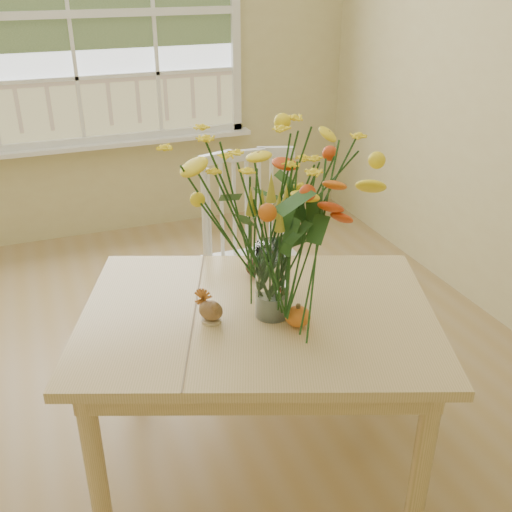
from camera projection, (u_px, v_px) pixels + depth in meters
name	position (u px, v px, depth m)	size (l,w,h in m)	color
floor	(164.00, 427.00, 2.67)	(4.00, 4.50, 0.01)	#A78751
wall_back	(72.00, 46.00, 3.95)	(4.00, 0.02, 2.70)	#CDBF83
window	(69.00, 17.00, 3.84)	(2.42, 0.12, 1.74)	silver
dining_table	(258.00, 332.00, 2.25)	(1.54, 1.33, 0.70)	tan
windsor_chair	(254.00, 249.00, 2.97)	(0.49, 0.46, 1.03)	white
flower_vase	(274.00, 207.00, 2.01)	(0.59, 0.59, 0.70)	white
pumpkin	(298.00, 317.00, 2.11)	(0.09, 0.09, 0.07)	#D16418
turkey_figurine	(211.00, 311.00, 2.13)	(0.11, 0.11, 0.11)	#CCB78C
dark_gourd	(256.00, 268.00, 2.44)	(0.12, 0.09, 0.08)	#38160F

